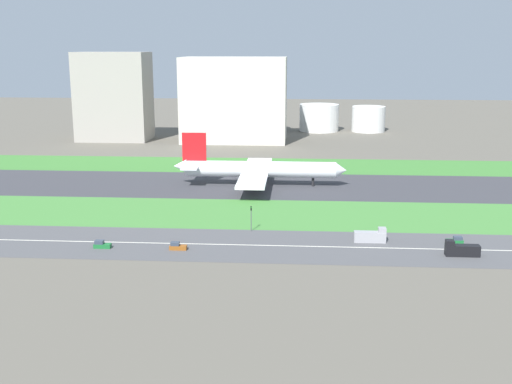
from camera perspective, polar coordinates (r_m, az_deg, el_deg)
The scene contains 18 objects.
ground_plane at distance 236.62m, azimuth 0.73°, elevation 0.58°, with size 800.00×800.00×0.00m, color #5B564C.
runway at distance 236.61m, azimuth 0.73°, elevation 0.59°, with size 280.00×46.00×0.10m, color #38383D.
grass_median_north at distance 276.73m, azimuth 1.21°, elevation 2.42°, with size 280.00×36.00×0.10m, color #3D7A33.
grass_median_south at distance 196.86m, azimuth 0.05°, elevation -1.99°, with size 280.00×36.00×0.10m, color #427F38.
highway at distance 166.26m, azimuth -0.70°, elevation -4.85°, with size 280.00×28.00×0.10m, color #4C4C4F.
highway_centerline at distance 166.24m, azimuth -0.70°, elevation -4.83°, with size 266.00×0.50×0.01m, color silver.
airliner at distance 235.53m, azimuth 0.03°, elevation 2.07°, with size 65.00×56.00×19.70m.
car_2 at distance 163.67m, azimuth -7.15°, elevation -4.92°, with size 4.40×1.80×2.00m.
truck_0 at distance 165.62m, azimuth 18.13°, elevation -5.00°, with size 8.40×2.50×4.00m.
car_3 at distance 175.32m, azimuth 17.64°, elevation -4.23°, with size 4.40×1.80×2.00m.
truck_1 at distance 171.15m, azimuth 10.38°, elevation -3.97°, with size 8.40×2.50×4.00m.
car_1 at distance 168.57m, azimuth -13.83°, elevation -4.67°, with size 4.40×1.80×2.00m.
traffic_light at distance 177.47m, azimuth -0.45°, elevation -2.25°, with size 0.36×0.50×7.20m.
terminal_building at distance 360.72m, azimuth -12.77°, elevation 8.46°, with size 38.95×25.77×48.23m, color #9E998E.
hangar_building at distance 347.66m, azimuth -1.97°, elevation 8.39°, with size 56.53×33.51×45.61m, color beige.
fuel_tank_west at distance 392.57m, azimuth 0.99°, elevation 6.75°, with size 20.07×20.07×15.88m, color silver.
fuel_tank_centre at distance 392.20m, azimuth 5.74°, elevation 6.73°, with size 24.01×24.01×16.45m, color silver.
fuel_tank_east at distance 394.34m, azimuth 10.16°, elevation 6.54°, with size 20.27×20.27×15.40m, color silver.
Camera 1 is at (12.96, -230.64, 51.25)m, focal length 44.08 mm.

